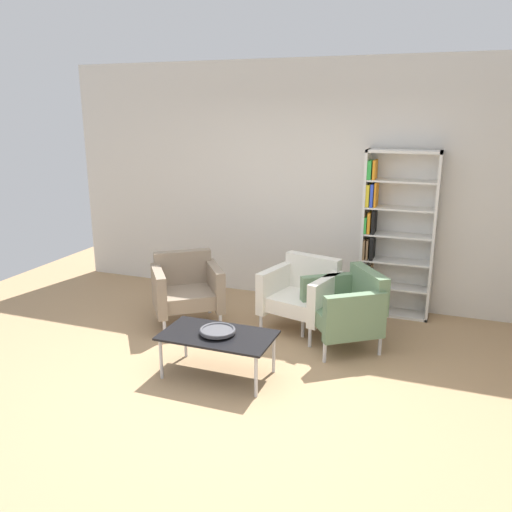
% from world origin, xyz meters
% --- Properties ---
extents(ground_plane, '(8.32, 8.32, 0.00)m').
position_xyz_m(ground_plane, '(0.00, 0.00, 0.00)').
color(ground_plane, tan).
extents(plaster_back_panel, '(6.40, 0.12, 2.90)m').
position_xyz_m(plaster_back_panel, '(0.00, 2.46, 1.45)').
color(plaster_back_panel, silver).
rests_on(plaster_back_panel, ground_plane).
extents(bookshelf_tall, '(0.80, 0.30, 1.90)m').
position_xyz_m(bookshelf_tall, '(1.06, 2.25, 0.94)').
color(bookshelf_tall, silver).
rests_on(bookshelf_tall, ground_plane).
extents(coffee_table_low, '(1.00, 0.56, 0.40)m').
position_xyz_m(coffee_table_low, '(-0.17, 0.14, 0.37)').
color(coffee_table_low, black).
rests_on(coffee_table_low, ground_plane).
extents(decorative_bowl, '(0.32, 0.32, 0.05)m').
position_xyz_m(decorative_bowl, '(-0.17, 0.14, 0.43)').
color(decorative_bowl, '#4C4C51').
rests_on(decorative_bowl, coffee_table_low).
extents(armchair_spare_guest, '(0.85, 0.81, 0.78)m').
position_xyz_m(armchair_spare_guest, '(0.25, 1.43, 0.41)').
color(armchair_spare_guest, white).
rests_on(armchair_spare_guest, ground_plane).
extents(armchair_corner_red, '(0.95, 0.94, 0.78)m').
position_xyz_m(armchair_corner_red, '(-1.00, 1.14, 0.41)').
color(armchair_corner_red, gray).
rests_on(armchair_corner_red, ground_plane).
extents(armchair_by_bookshelf, '(0.93, 0.95, 0.78)m').
position_xyz_m(armchair_by_bookshelf, '(0.78, 1.18, 0.41)').
color(armchair_by_bookshelf, slate).
rests_on(armchair_by_bookshelf, ground_plane).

